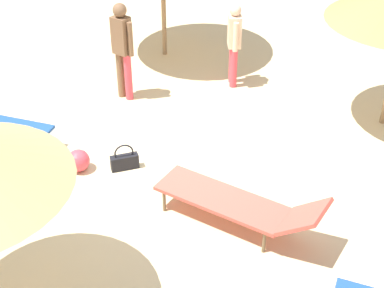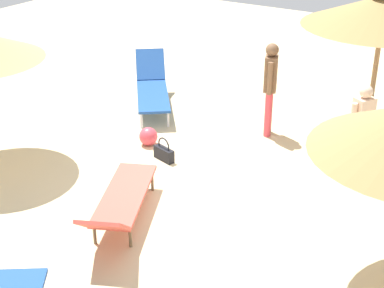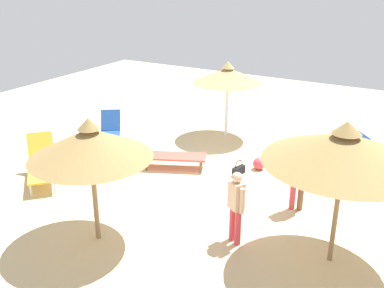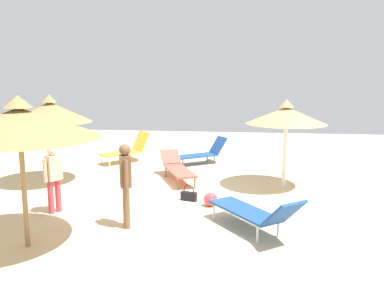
% 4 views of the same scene
% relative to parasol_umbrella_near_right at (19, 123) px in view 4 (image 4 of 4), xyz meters
% --- Properties ---
extents(ground, '(24.00, 24.00, 0.10)m').
position_rel_parasol_umbrella_near_right_xyz_m(ground, '(-3.56, 1.71, -2.31)').
color(ground, beige).
extents(parasol_umbrella_near_right, '(2.79, 2.79, 2.73)m').
position_rel_parasol_umbrella_near_right_xyz_m(parasol_umbrella_near_right, '(0.00, 0.00, 0.00)').
color(parasol_umbrella_near_right, olive).
rests_on(parasol_umbrella_near_right, ground).
extents(parasol_umbrella_near_left, '(2.17, 2.17, 2.45)m').
position_rel_parasol_umbrella_near_right_xyz_m(parasol_umbrella_near_left, '(-4.59, 4.99, -0.25)').
color(parasol_umbrella_near_left, white).
rests_on(parasol_umbrella_near_left, ground).
extents(parasol_umbrella_center, '(2.35, 2.35, 2.55)m').
position_rel_parasol_umbrella_near_right_xyz_m(parasol_umbrella_center, '(-4.25, -1.60, -0.20)').
color(parasol_umbrella_center, olive).
rests_on(parasol_umbrella_center, ground).
extents(lounge_chair_far_right, '(2.17, 1.88, 0.92)m').
position_rel_parasol_umbrella_near_right_xyz_m(lounge_chair_far_right, '(-1.18, 4.10, -1.82)').
color(lounge_chair_far_right, '#1E478C').
rests_on(lounge_chair_far_right, ground).
extents(lounge_chair_back, '(1.73, 1.67, 1.05)m').
position_rel_parasol_umbrella_near_right_xyz_m(lounge_chair_back, '(-7.26, -0.27, -1.79)').
color(lounge_chair_back, gold).
rests_on(lounge_chair_back, ground).
extents(lounge_chair_front, '(2.25, 1.42, 0.75)m').
position_rel_parasol_umbrella_near_right_xyz_m(lounge_chair_front, '(-4.96, 1.93, -1.87)').
color(lounge_chair_front, '#CC4C3F').
rests_on(lounge_chair_front, ground).
extents(lounge_chair_far_left, '(1.56, 1.88, 0.91)m').
position_rel_parasol_umbrella_near_right_xyz_m(lounge_chair_far_left, '(-7.31, 2.44, -1.85)').
color(lounge_chair_far_left, '#1E478C').
rests_on(lounge_chair_far_left, ground).
extents(person_standing_edge, '(0.42, 0.34, 1.52)m').
position_rel_parasol_umbrella_near_right_xyz_m(person_standing_edge, '(-1.80, -0.35, -1.40)').
color(person_standing_edge, '#D83F4C').
rests_on(person_standing_edge, ground).
extents(person_standing_near_right, '(0.44, 0.30, 1.72)m').
position_rel_parasol_umbrella_near_right_xyz_m(person_standing_near_right, '(-1.15, 1.51, -1.26)').
color(person_standing_near_right, '#D83F4C').
rests_on(person_standing_near_right, ground).
extents(handbag, '(0.23, 0.43, 0.42)m').
position_rel_parasol_umbrella_near_right_xyz_m(handbag, '(-3.03, 2.54, -2.12)').
color(handbag, black).
rests_on(handbag, ground).
extents(beach_ball, '(0.33, 0.33, 0.33)m').
position_rel_parasol_umbrella_near_right_xyz_m(beach_ball, '(-2.69, 3.11, -2.09)').
color(beach_ball, '#D83F4C').
rests_on(beach_ball, ground).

